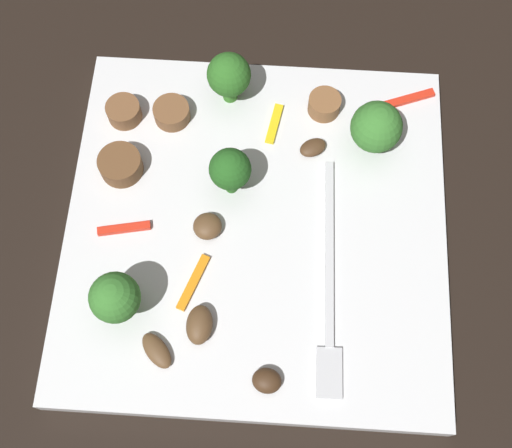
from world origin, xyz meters
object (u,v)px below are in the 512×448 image
at_px(plate, 256,228).
at_px(fork, 329,291).
at_px(sausage_slice_0, 324,105).
at_px(pepper_strip_2, 404,100).
at_px(mushroom_1, 313,148).
at_px(pepper_strip_1, 274,124).
at_px(mushroom_0, 267,381).
at_px(pepper_strip_0, 124,228).
at_px(sausage_slice_1, 121,165).
at_px(broccoli_floret_1, 229,76).
at_px(broccoli_floret_2, 376,127).
at_px(sausage_slice_3, 124,112).
at_px(broccoli_floret_3, 115,298).
at_px(mushroom_3, 207,226).
at_px(broccoli_floret_0, 230,170).
at_px(sausage_slice_2, 172,113).
at_px(pepper_strip_3, 193,282).
at_px(mushroom_4, 199,325).
at_px(mushroom_2, 157,351).

xyz_separation_m(plate, fork, (0.05, 0.06, 0.01)).
xyz_separation_m(sausage_slice_0, pepper_strip_2, (-0.01, 0.07, -0.01)).
height_order(mushroom_1, pepper_strip_1, mushroom_1).
xyz_separation_m(sausage_slice_0, mushroom_0, (0.22, -0.03, -0.00)).
bearing_deg(pepper_strip_0, sausage_slice_1, -170.30).
distance_m(plate, pepper_strip_2, 0.16).
distance_m(fork, broccoli_floret_1, 0.18).
bearing_deg(broccoli_floret_2, pepper_strip_1, -100.35).
bearing_deg(pepper_strip_2, broccoli_floret_1, -88.28).
relative_size(fork, sausage_slice_3, 6.59).
bearing_deg(pepper_strip_2, mushroom_0, -23.09).
bearing_deg(plate, sausage_slice_3, -128.02).
relative_size(broccoli_floret_3, sausage_slice_1, 1.51).
height_order(sausage_slice_1, mushroom_3, sausage_slice_1).
bearing_deg(plate, sausage_slice_0, 154.90).
height_order(broccoli_floret_3, sausage_slice_0, broccoli_floret_3).
relative_size(plate, mushroom_0, 13.99).
relative_size(fork, sausage_slice_0, 6.92).
relative_size(broccoli_floret_0, pepper_strip_2, 0.91).
xyz_separation_m(sausage_slice_2, pepper_strip_1, (0.00, 0.08, -0.01)).
bearing_deg(pepper_strip_3, mushroom_1, 144.06).
relative_size(sausage_slice_3, mushroom_1, 1.25).
bearing_deg(mushroom_3, broccoli_floret_2, 122.93).
bearing_deg(sausage_slice_0, mushroom_4, -24.24).
height_order(broccoli_floret_0, broccoli_floret_3, broccoli_floret_3).
relative_size(broccoli_floret_1, sausage_slice_2, 1.67).
relative_size(broccoli_floret_1, pepper_strip_3, 1.10).
xyz_separation_m(broccoli_floret_1, broccoli_floret_3, (0.18, -0.06, 0.00)).
bearing_deg(pepper_strip_2, pepper_strip_1, -74.82).
distance_m(mushroom_3, pepper_strip_2, 0.19).
relative_size(broccoli_floret_0, mushroom_1, 2.19).
bearing_deg(pepper_strip_1, sausage_slice_2, -91.43).
relative_size(sausage_slice_0, pepper_strip_3, 0.59).
bearing_deg(mushroom_2, mushroom_1, 148.09).
bearing_deg(plate, mushroom_2, -32.00).
bearing_deg(mushroom_2, sausage_slice_2, -176.91).
relative_size(broccoli_floret_1, mushroom_3, 2.25).
height_order(plate, sausage_slice_1, sausage_slice_1).
height_order(broccoli_floret_3, pepper_strip_1, broccoli_floret_3).
relative_size(sausage_slice_1, pepper_strip_2, 0.63).
xyz_separation_m(mushroom_1, mushroom_4, (0.15, -0.08, 0.00)).
relative_size(broccoli_floret_0, mushroom_0, 2.33).
bearing_deg(sausage_slice_2, mushroom_1, 78.58).
distance_m(mushroom_0, pepper_strip_3, 0.09).
distance_m(mushroom_4, pepper_strip_1, 0.17).
height_order(broccoli_floret_1, mushroom_3, broccoli_floret_1).
xyz_separation_m(broccoli_floret_0, sausage_slice_3, (-0.06, -0.09, -0.02)).
bearing_deg(fork, mushroom_1, -173.51).
relative_size(broccoli_floret_3, mushroom_4, 1.78).
height_order(broccoli_floret_1, mushroom_2, broccoli_floret_1).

